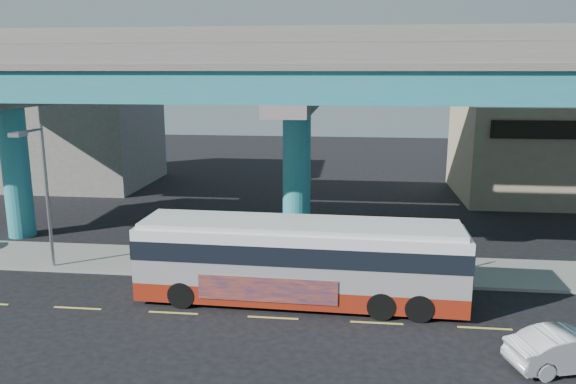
# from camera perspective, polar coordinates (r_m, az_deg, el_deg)

# --- Properties ---
(ground) EXTENTS (120.00, 120.00, 0.00)m
(ground) POSITION_cam_1_polar(r_m,az_deg,el_deg) (22.66, -1.43, -12.34)
(ground) COLOR black
(ground) RESTS_ON ground
(sidewalk) EXTENTS (70.00, 4.00, 0.15)m
(sidewalk) POSITION_cam_1_polar(r_m,az_deg,el_deg) (27.69, 0.14, -7.47)
(sidewalk) COLOR gray
(sidewalk) RESTS_ON ground
(lane_markings) EXTENTS (58.00, 0.12, 0.01)m
(lane_markings) POSITION_cam_1_polar(r_m,az_deg,el_deg) (22.39, -1.54, -12.65)
(lane_markings) COLOR #D8C64C
(lane_markings) RESTS_ON ground
(viaduct) EXTENTS (52.00, 12.40, 11.70)m
(viaduct) POSITION_cam_1_polar(r_m,az_deg,el_deg) (29.63, 0.94, 11.73)
(viaduct) COLOR teal
(viaduct) RESTS_ON ground
(building_beige) EXTENTS (14.00, 10.23, 7.00)m
(building_beige) POSITION_cam_1_polar(r_m,az_deg,el_deg) (46.31, 25.54, 3.77)
(building_beige) COLOR tan
(building_beige) RESTS_ON ground
(building_concrete) EXTENTS (12.00, 10.00, 9.00)m
(building_concrete) POSITION_cam_1_polar(r_m,az_deg,el_deg) (50.18, -20.79, 5.89)
(building_concrete) COLOR gray
(building_concrete) RESTS_ON ground
(transit_bus) EXTENTS (13.46, 3.22, 3.44)m
(transit_bus) POSITION_cam_1_polar(r_m,az_deg,el_deg) (23.16, 1.22, -6.75)
(transit_bus) COLOR maroon
(transit_bus) RESTS_ON ground
(sedan) EXTENTS (3.56, 4.77, 1.32)m
(sedan) POSITION_cam_1_polar(r_m,az_deg,el_deg) (20.82, 26.72, -14.09)
(sedan) COLOR #BABBC0
(sedan) RESTS_ON ground
(street_lamp) EXTENTS (0.50, 2.27, 6.82)m
(street_lamp) POSITION_cam_1_polar(r_m,az_deg,el_deg) (28.19, -23.96, 1.43)
(street_lamp) COLOR gray
(street_lamp) RESTS_ON sidewalk
(stop_sign) EXTENTS (0.60, 0.55, 2.61)m
(stop_sign) POSITION_cam_1_polar(r_m,az_deg,el_deg) (25.85, 13.21, -4.68)
(stop_sign) COLOR gray
(stop_sign) RESTS_ON sidewalk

